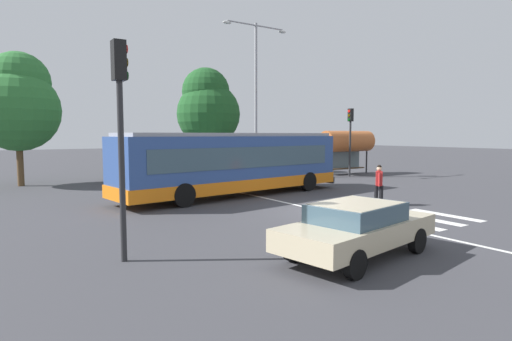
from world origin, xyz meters
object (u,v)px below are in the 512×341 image
pedestrian_crossing_street (379,183)px  twin_arm_street_lamp (256,85)px  parked_car_silver (206,166)px  city_transit_bus (235,163)px  bus_stop_shelter (347,142)px  traffic_light_far_corner (350,131)px  foreground_sedan (357,226)px  traffic_light_near_corner (120,116)px  parked_car_teal (170,168)px  background_tree_left (18,102)px  background_tree_right (208,107)px  parked_car_black (130,170)px

pedestrian_crossing_street → twin_arm_street_lamp: 13.63m
twin_arm_street_lamp → parked_car_silver: bearing=144.3°
city_transit_bus → bus_stop_shelter: (12.55, 4.74, 0.83)m
traffic_light_far_corner → bus_stop_shelter: size_ratio=1.09×
foreground_sedan → parked_car_silver: size_ratio=1.05×
pedestrian_crossing_street → traffic_light_near_corner: size_ratio=0.34×
city_transit_bus → foreground_sedan: city_transit_bus is taller
foreground_sedan → bus_stop_shelter: (15.30, 15.20, 1.65)m
pedestrian_crossing_street → parked_car_teal: size_ratio=0.38×
pedestrian_crossing_street → foreground_sedan: size_ratio=0.36×
pedestrian_crossing_street → bus_stop_shelter: bearing=49.7°
parked_car_silver → traffic_light_far_corner: traffic_light_far_corner is taller
parked_car_teal → parked_car_silver: (2.67, 0.06, 0.00)m
bus_stop_shelter → background_tree_left: 21.75m
pedestrian_crossing_street → parked_car_silver: size_ratio=0.38×
foreground_sedan → pedestrian_crossing_street: bearing=36.4°
parked_car_silver → bus_stop_shelter: 10.64m
twin_arm_street_lamp → background_tree_left: twin_arm_street_lamp is taller
background_tree_right → bus_stop_shelter: bearing=-42.2°
foreground_sedan → twin_arm_street_lamp: size_ratio=0.45×
city_transit_bus → parked_car_silver: (2.79, 8.63, -0.82)m
city_transit_bus → parked_car_black: city_transit_bus is taller
city_transit_bus → pedestrian_crossing_street: city_transit_bus is taller
foreground_sedan → parked_car_black: (0.26, 19.12, 0.00)m
city_transit_bus → parked_car_black: (-2.50, 8.65, -0.82)m
foreground_sedan → background_tree_right: size_ratio=0.58×
twin_arm_street_lamp → city_transit_bus: bearing=-130.4°
foreground_sedan → parked_car_black: 19.12m
traffic_light_far_corner → background_tree_right: bearing=129.8°
parked_car_teal → traffic_light_near_corner: size_ratio=0.88×
bus_stop_shelter → city_transit_bus: bearing=-159.3°
city_transit_bus → background_tree_left: size_ratio=1.59×
pedestrian_crossing_street → twin_arm_street_lamp: bearing=80.9°
traffic_light_near_corner → traffic_light_far_corner: 22.20m
foreground_sedan → parked_car_silver: bearing=73.8°
parked_car_black → background_tree_left: size_ratio=0.59×
bus_stop_shelter → background_tree_left: background_tree_left is taller
parked_car_silver → foreground_sedan: bearing=-106.2°
traffic_light_far_corner → parked_car_silver: bearing=150.0°
twin_arm_street_lamp → background_tree_right: bearing=100.4°
pedestrian_crossing_street → background_tree_left: size_ratio=0.22×
parked_car_teal → traffic_light_near_corner: (-7.69, -16.21, 2.64)m
background_tree_right → background_tree_left: bearing=-172.9°
pedestrian_crossing_street → background_tree_right: background_tree_right is taller
parked_car_silver → traffic_light_near_corner: traffic_light_near_corner is taller
pedestrian_crossing_street → foreground_sedan: bearing=-143.6°
traffic_light_near_corner → traffic_light_far_corner: size_ratio=1.06×
parked_car_black → bus_stop_shelter: (15.04, -3.91, 1.65)m
parked_car_black → parked_car_teal: size_ratio=1.01×
parked_car_teal → parked_car_black: bearing=178.3°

